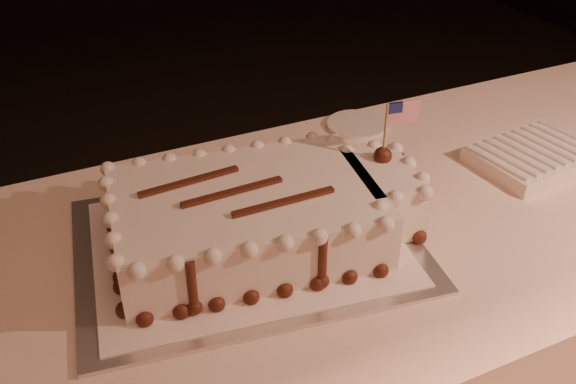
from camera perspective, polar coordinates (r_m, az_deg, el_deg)
name	(u,v)px	position (r m, az deg, el deg)	size (l,w,h in m)	color
banquet_table	(307,369)	(1.44, 1.73, -15.49)	(2.40, 0.80, 0.75)	#FFD8C5
cake_board	(247,244)	(1.15, -3.64, -4.65)	(0.59, 0.45, 0.01)	silver
doily	(247,242)	(1.14, -3.65, -4.45)	(0.53, 0.40, 0.00)	white
sheet_cake	(264,214)	(1.12, -2.18, -1.97)	(0.58, 0.38, 0.22)	white
napkin_stack	(533,156)	(1.47, 20.96, 2.99)	(0.27, 0.20, 0.04)	white
side_plate	(357,125)	(1.53, 6.12, 5.95)	(0.14, 0.14, 0.01)	white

